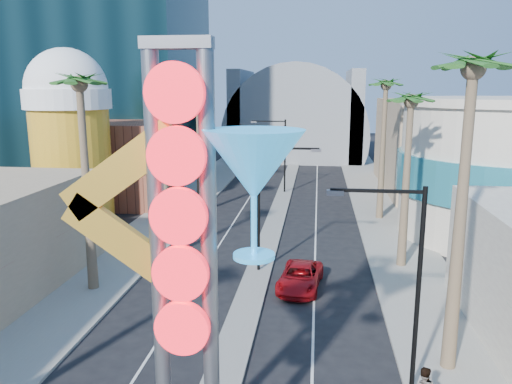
% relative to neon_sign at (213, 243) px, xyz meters
% --- Properties ---
extents(sidewalk_west, '(5.00, 100.00, 0.15)m').
position_rel_neon_sign_xyz_m(sidewalk_west, '(-10.32, 32.04, -7.23)').
color(sidewalk_west, gray).
rests_on(sidewalk_west, ground).
extents(sidewalk_east, '(5.00, 100.00, 0.15)m').
position_rel_neon_sign_xyz_m(sidewalk_east, '(8.68, 32.04, -7.23)').
color(sidewalk_east, gray).
rests_on(sidewalk_east, ground).
extents(median, '(1.60, 84.00, 0.15)m').
position_rel_neon_sign_xyz_m(median, '(-0.82, 35.04, -7.23)').
color(median, gray).
rests_on(median, ground).
extents(brick_filler_west, '(10.00, 10.00, 8.00)m').
position_rel_neon_sign_xyz_m(brick_filler_west, '(-16.82, 35.04, -3.31)').
color(brick_filler_west, brown).
rests_on(brick_filler_west, ground).
extents(filler_east, '(10.00, 20.00, 10.00)m').
position_rel_neon_sign_xyz_m(filler_east, '(15.18, 45.04, -2.31)').
color(filler_east, tan).
rests_on(filler_east, ground).
extents(beer_mug, '(7.00, 7.00, 14.50)m').
position_rel_neon_sign_xyz_m(beer_mug, '(-17.82, 27.04, 0.54)').
color(beer_mug, orange).
rests_on(beer_mug, ground).
extents(turquoise_building, '(16.60, 16.60, 10.60)m').
position_rel_neon_sign_xyz_m(turquoise_building, '(17.18, 27.04, -2.06)').
color(turquoise_building, '#BAAC9E').
rests_on(turquoise_building, ground).
extents(canopy, '(22.00, 16.00, 22.00)m').
position_rel_neon_sign_xyz_m(canopy, '(-0.82, 69.04, -3.00)').
color(canopy, slate).
rests_on(canopy, ground).
extents(neon_sign, '(6.53, 2.60, 12.55)m').
position_rel_neon_sign_xyz_m(neon_sign, '(0.00, 0.00, 0.00)').
color(neon_sign, gray).
rests_on(neon_sign, ground).
extents(streetlight_0, '(3.79, 0.25, 8.00)m').
position_rel_neon_sign_xyz_m(streetlight_0, '(-0.27, 17.04, -2.43)').
color(streetlight_0, black).
rests_on(streetlight_0, ground).
extents(streetlight_1, '(3.79, 0.25, 8.00)m').
position_rel_neon_sign_xyz_m(streetlight_1, '(-1.36, 41.04, -2.43)').
color(streetlight_1, black).
rests_on(streetlight_1, ground).
extents(streetlight_2, '(3.45, 0.25, 8.00)m').
position_rel_neon_sign_xyz_m(streetlight_2, '(5.91, 5.04, -2.47)').
color(streetlight_2, black).
rests_on(streetlight_2, ground).
extents(palm_1, '(2.40, 2.40, 12.70)m').
position_rel_neon_sign_xyz_m(palm_1, '(-9.82, 13.04, 3.52)').
color(palm_1, brown).
rests_on(palm_1, ground).
extents(palm_2, '(2.40, 2.40, 11.20)m').
position_rel_neon_sign_xyz_m(palm_2, '(-9.82, 27.04, 2.17)').
color(palm_2, brown).
rests_on(palm_2, ground).
extents(palm_3, '(2.40, 2.40, 11.20)m').
position_rel_neon_sign_xyz_m(palm_3, '(-9.82, 39.04, 2.17)').
color(palm_3, brown).
rests_on(palm_3, ground).
extents(palm_5, '(2.40, 2.40, 13.20)m').
position_rel_neon_sign_xyz_m(palm_5, '(8.18, 7.04, 3.96)').
color(palm_5, brown).
rests_on(palm_5, ground).
extents(palm_6, '(2.40, 2.40, 11.70)m').
position_rel_neon_sign_xyz_m(palm_6, '(8.18, 19.04, 2.62)').
color(palm_6, brown).
rests_on(palm_6, ground).
extents(palm_7, '(2.40, 2.40, 12.70)m').
position_rel_neon_sign_xyz_m(palm_7, '(8.18, 31.04, 3.52)').
color(palm_7, brown).
rests_on(palm_7, ground).
extents(red_pickup, '(2.78, 5.09, 1.35)m').
position_rel_neon_sign_xyz_m(red_pickup, '(1.86, 14.75, -6.63)').
color(red_pickup, '#A80C13').
rests_on(red_pickup, ground).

